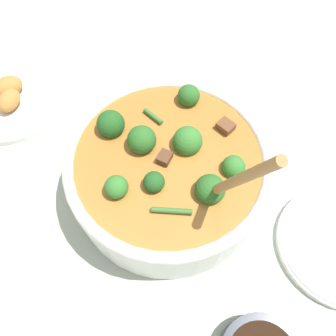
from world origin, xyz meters
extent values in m
plane|color=#ADBCAD|center=(0.00, 0.00, 0.00)|extent=(4.00, 4.00, 0.00)
cylinder|color=white|center=(0.00, 0.00, 0.05)|extent=(0.30, 0.30, 0.09)
torus|color=white|center=(0.00, 0.00, 0.09)|extent=(0.30, 0.30, 0.02)
cylinder|color=#B27533|center=(0.00, 0.00, 0.06)|extent=(0.27, 0.27, 0.06)
sphere|color=#2D6B28|center=(-0.09, -0.06, 0.11)|extent=(0.03, 0.03, 0.03)
cylinder|color=#6B9956|center=(-0.09, -0.06, 0.08)|extent=(0.01, 0.01, 0.02)
sphere|color=#2D6B28|center=(0.02, -0.04, 0.11)|extent=(0.04, 0.04, 0.04)
cylinder|color=#6B9956|center=(0.02, -0.04, 0.08)|extent=(0.01, 0.01, 0.02)
sphere|color=#387F33|center=(0.08, 0.00, 0.11)|extent=(0.03, 0.03, 0.03)
cylinder|color=#6B9956|center=(0.08, 0.00, 0.08)|extent=(0.01, 0.01, 0.01)
sphere|color=#387F33|center=(-0.03, 0.00, 0.11)|extent=(0.04, 0.04, 0.04)
cylinder|color=#6B9956|center=(-0.03, 0.00, 0.08)|extent=(0.01, 0.01, 0.02)
sphere|color=#2D6B28|center=(-0.01, 0.08, 0.11)|extent=(0.04, 0.04, 0.04)
cylinder|color=#6B9956|center=(-0.01, 0.08, 0.08)|extent=(0.01, 0.01, 0.02)
sphere|color=#235B23|center=(0.04, 0.02, 0.11)|extent=(0.03, 0.03, 0.03)
cylinder|color=#6B9956|center=(0.04, 0.02, 0.09)|extent=(0.01, 0.01, 0.01)
sphere|color=#387F33|center=(-0.06, 0.07, 0.10)|extent=(0.03, 0.03, 0.03)
cylinder|color=#6B9956|center=(-0.06, 0.07, 0.08)|extent=(0.01, 0.01, 0.01)
sphere|color=#235B23|center=(0.04, -0.09, 0.11)|extent=(0.04, 0.04, 0.04)
cylinder|color=#6B9956|center=(0.04, -0.09, 0.08)|extent=(0.01, 0.01, 0.02)
cube|color=brown|center=(0.01, 0.00, 0.10)|extent=(0.03, 0.02, 0.02)
cube|color=brown|center=(-0.10, 0.01, 0.10)|extent=(0.02, 0.03, 0.02)
cylinder|color=#3D7533|center=(-0.02, -0.07, 0.10)|extent=(0.01, 0.04, 0.01)
cylinder|color=#3D7533|center=(0.05, 0.07, 0.10)|extent=(0.04, 0.04, 0.01)
ellipsoid|color=#A87A47|center=(-0.01, 0.07, 0.09)|extent=(0.04, 0.03, 0.01)
cylinder|color=#A87A47|center=(-0.01, 0.10, 0.17)|extent=(0.02, 0.07, 0.17)
cylinder|color=white|center=(0.12, -0.33, 0.01)|extent=(0.21, 0.21, 0.01)
ellipsoid|color=#BC7F3D|center=(0.13, -0.31, 0.03)|extent=(0.06, 0.06, 0.03)
ellipsoid|color=#BC7F3D|center=(0.12, -0.34, 0.03)|extent=(0.06, 0.04, 0.04)
camera|label=1|loc=(0.14, 0.19, 0.49)|focal=35.00mm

